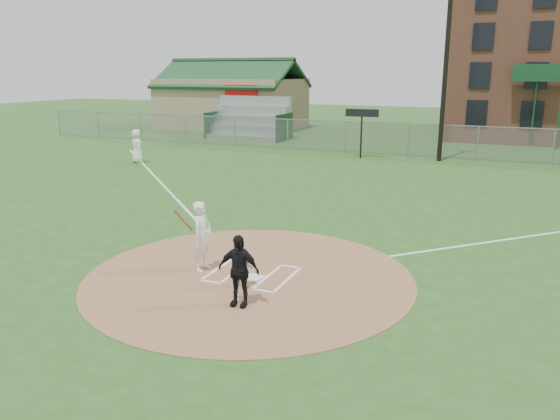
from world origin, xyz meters
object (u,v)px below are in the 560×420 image
at_px(home_plate, 253,278).
at_px(batter_at_plate, 202,236).
at_px(catcher, 243,268).
at_px(umpire, 239,270).
at_px(ondeck_player, 137,146).

height_order(home_plate, batter_at_plate, batter_at_plate).
bearing_deg(catcher, batter_at_plate, 144.30).
distance_m(catcher, batter_at_plate, 1.74).
distance_m(catcher, umpire, 1.06).
relative_size(catcher, batter_at_plate, 0.54).
relative_size(home_plate, umpire, 0.29).
bearing_deg(ondeck_player, umpire, 170.84).
bearing_deg(home_plate, umpire, -74.96).
distance_m(home_plate, ondeck_player, 19.50).
height_order(umpire, batter_at_plate, batter_at_plate).
distance_m(umpire, ondeck_player, 20.91).
relative_size(home_plate, ondeck_player, 0.25).
bearing_deg(home_plate, catcher, -84.62).
relative_size(umpire, ondeck_player, 0.87).
bearing_deg(umpire, catcher, 106.04).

